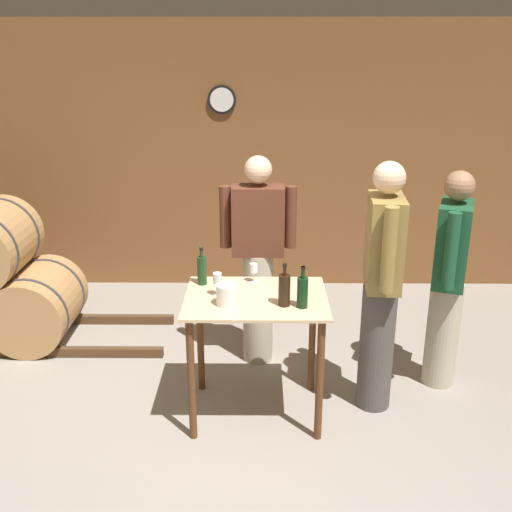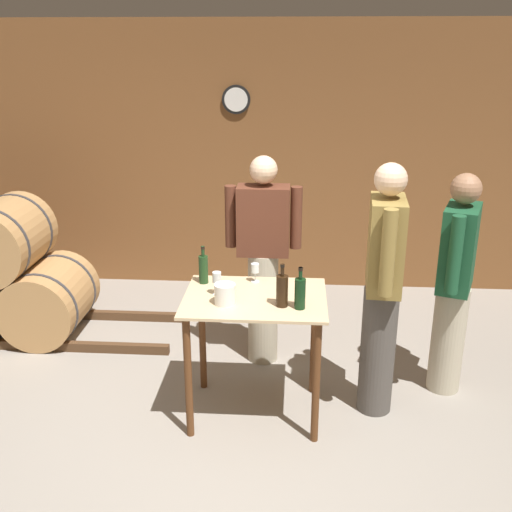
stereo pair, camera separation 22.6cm
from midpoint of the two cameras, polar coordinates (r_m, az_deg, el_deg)
The scene contains 12 objects.
ground_plane at distance 3.98m, azimuth -3.94°, elevation -18.83°, with size 14.00×14.00×0.00m, color gray.
back_wall at distance 6.17m, azimuth -2.21°, elevation 9.19°, with size 8.40×0.08×2.70m.
tasting_table at distance 4.04m, azimuth -1.62°, elevation -6.31°, with size 0.94×0.71×0.89m.
wine_bottle_far_left at distance 4.15m, azimuth -6.73°, elevation -1.30°, with size 0.07×0.07×0.27m.
wine_bottle_left at distance 3.79m, azimuth 1.01°, elevation -3.22°, with size 0.08×0.08×0.28m.
wine_bottle_center at distance 3.77m, azimuth 2.74°, elevation -3.42°, with size 0.07×0.07×0.28m.
wine_glass_near_left at distance 3.95m, azimuth -5.34°, elevation -2.24°, with size 0.06×0.06×0.16m.
wine_glass_near_center at distance 4.17m, azimuth -1.78°, elevation -1.27°, with size 0.06×0.06×0.14m.
ice_bucket at distance 3.83m, azimuth -4.48°, elevation -3.73°, with size 0.14×0.14×0.14m.
person_host at distance 4.67m, azimuth -1.19°, elevation -0.10°, with size 0.59×0.24×1.69m.
person_visitor_with_scarf at distance 4.52m, azimuth 16.55°, elevation -1.92°, with size 0.34×0.56×1.65m.
person_visitor_bearded at distance 4.09m, azimuth 10.30°, elevation -2.63°, with size 0.25×0.59×1.77m.
Camera 1 is at (0.17, -3.11, 2.48)m, focal length 42.00 mm.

